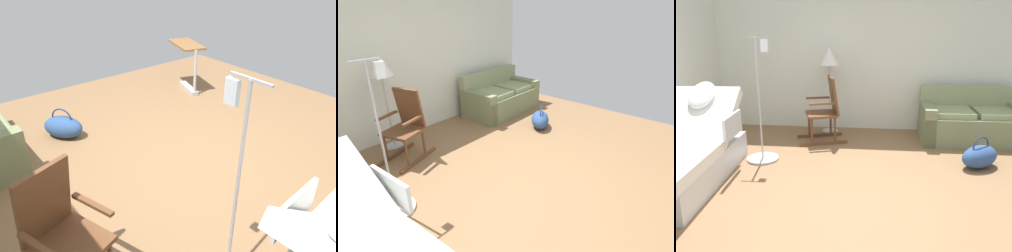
# 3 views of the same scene
# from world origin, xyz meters

# --- Properties ---
(ground_plane) EXTENTS (6.66, 6.66, 0.00)m
(ground_plane) POSITION_xyz_m (0.00, 0.00, 0.00)
(ground_plane) COLOR olive
(back_wall) EXTENTS (5.53, 0.10, 2.70)m
(back_wall) POSITION_xyz_m (0.00, 2.63, 1.35)
(back_wall) COLOR silver
(back_wall) RESTS_ON ground
(couch) EXTENTS (1.61, 0.88, 0.85)m
(couch) POSITION_xyz_m (1.74, 2.05, 0.31)
(couch) COLOR #737D57
(couch) RESTS_ON ground
(rocking_chair) EXTENTS (0.87, 0.68, 1.05)m
(rocking_chair) POSITION_xyz_m (-0.60, 1.82, 0.50)
(rocking_chair) COLOR brown
(rocking_chair) RESTS_ON ground
(floor_lamp) EXTENTS (0.34, 0.34, 1.48)m
(floor_lamp) POSITION_xyz_m (-0.60, 2.29, 1.23)
(floor_lamp) COLOR #B2B5BA
(floor_lamp) RESTS_ON ground
(duffel_bag) EXTENTS (0.64, 0.59, 0.43)m
(duffel_bag) POSITION_xyz_m (1.60, 0.93, 0.15)
(duffel_bag) COLOR #2D4C84
(duffel_bag) RESTS_ON ground
(iv_pole) EXTENTS (0.44, 0.44, 1.69)m
(iv_pole) POSITION_xyz_m (-1.35, 0.89, 0.25)
(iv_pole) COLOR #B2B5BA
(iv_pole) RESTS_ON ground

